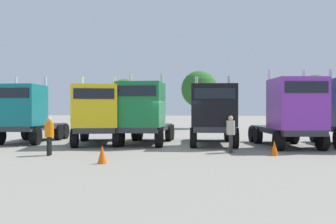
% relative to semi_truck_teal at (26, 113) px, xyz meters
% --- Properties ---
extents(ground, '(200.00, 200.00, 0.00)m').
position_rel_semi_truck_teal_xyz_m(ground, '(9.49, -0.56, -1.83)').
color(ground, gray).
extents(semi_truck_teal, '(3.15, 6.04, 4.11)m').
position_rel_semi_truck_teal_xyz_m(semi_truck_teal, '(0.00, 0.00, 0.00)').
color(semi_truck_teal, '#333338').
rests_on(semi_truck_teal, ground).
extents(semi_truck_yellow, '(4.25, 6.81, 4.01)m').
position_rel_semi_truck_teal_xyz_m(semi_truck_yellow, '(4.68, -0.25, -0.03)').
color(semi_truck_yellow, '#333338').
rests_on(semi_truck_yellow, ground).
extents(semi_truck_green, '(2.81, 6.30, 4.17)m').
position_rel_semi_truck_teal_xyz_m(semi_truck_green, '(7.29, 0.32, 0.04)').
color(semi_truck_green, '#333338').
rests_on(semi_truck_green, ground).
extents(semi_truck_black, '(3.13, 6.54, 4.01)m').
position_rel_semi_truck_teal_xyz_m(semi_truck_black, '(11.27, 0.70, -0.03)').
color(semi_truck_black, '#333338').
rests_on(semi_truck_black, ground).
extents(semi_truck_purple, '(3.70, 6.42, 4.25)m').
position_rel_semi_truck_teal_xyz_m(semi_truck_purple, '(15.47, 0.06, 0.08)').
color(semi_truck_purple, '#333338').
rests_on(semi_truck_purple, ground).
extents(visitor_in_hivis, '(0.49, 0.49, 1.71)m').
position_rel_semi_truck_teal_xyz_m(visitor_in_hivis, '(4.28, -4.94, -0.84)').
color(visitor_in_hivis, black).
rests_on(visitor_in_hivis, ground).
extents(visitor_with_camera, '(0.42, 0.45, 1.76)m').
position_rel_semi_truck_teal_xyz_m(visitor_with_camera, '(12.28, -2.45, -0.80)').
color(visitor_with_camera, '#2F2F2F').
rests_on(visitor_with_camera, ground).
extents(traffic_cone_mid, '(0.36, 0.36, 0.71)m').
position_rel_semi_truck_teal_xyz_m(traffic_cone_mid, '(7.50, -6.81, -1.47)').
color(traffic_cone_mid, '#F2590C').
rests_on(traffic_cone_mid, ground).
extents(traffic_cone_far, '(0.36, 0.36, 0.67)m').
position_rel_semi_truck_teal_xyz_m(traffic_cone_far, '(14.20, -3.17, -1.49)').
color(traffic_cone_far, '#F2590C').
rests_on(traffic_cone_far, ground).
extents(oak_far_left, '(3.53, 3.53, 5.52)m').
position_rel_semi_truck_teal_xyz_m(oak_far_left, '(0.36, 18.84, 1.91)').
color(oak_far_left, '#4C3823').
rests_on(oak_far_left, ground).
extents(oak_far_centre, '(3.98, 3.98, 6.29)m').
position_rel_semi_truck_teal_xyz_m(oak_far_centre, '(8.77, 19.02, 2.46)').
color(oak_far_centre, '#4C3823').
rests_on(oak_far_centre, ground).
extents(oak_far_right, '(2.80, 2.80, 5.43)m').
position_rel_semi_truck_teal_xyz_m(oak_far_right, '(20.20, 16.54, 2.16)').
color(oak_far_right, '#4C3823').
rests_on(oak_far_right, ground).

